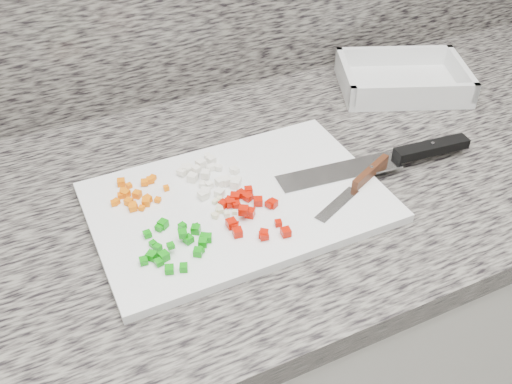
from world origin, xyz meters
The scene contains 11 objects.
cabinet centered at (0.00, 1.44, 0.43)m, with size 3.92×0.62×0.86m, color silver.
countertop centered at (0.00, 1.44, 0.88)m, with size 3.96×0.64×0.04m, color slate.
cutting_board centered at (-0.06, 1.39, 0.91)m, with size 0.43×0.29×0.01m, color white.
carrot_pile centered at (-0.19, 1.46, 0.92)m, with size 0.09×0.08×0.01m.
onion_pile centered at (-0.08, 1.45, 0.92)m, with size 0.09×0.11×0.02m.
green_pepper_pile centered at (-0.17, 1.33, 0.92)m, with size 0.10×0.10×0.02m.
red_pepper_pile centered at (-0.06, 1.36, 0.92)m, with size 0.09×0.12×0.02m.
garlic_pile centered at (-0.09, 1.38, 0.92)m, with size 0.04×0.05×0.01m.
chef_knife centered at (0.22, 1.37, 0.92)m, with size 0.34×0.07×0.02m.
paring_knife centered at (0.13, 1.34, 0.92)m, with size 0.17×0.09×0.02m.
tray centered at (0.38, 1.58, 0.92)m, with size 0.29×0.25×0.05m.
Camera 1 is at (-0.31, 0.79, 1.46)m, focal length 40.00 mm.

